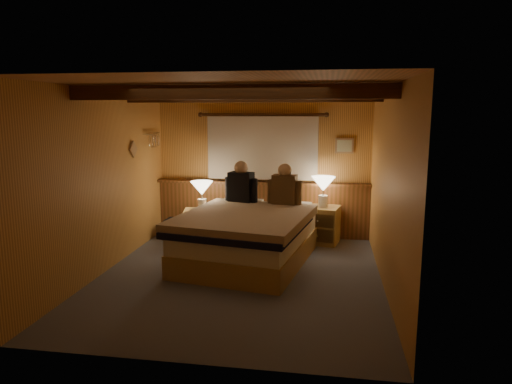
% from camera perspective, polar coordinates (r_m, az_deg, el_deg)
% --- Properties ---
extents(floor, '(4.20, 4.20, 0.00)m').
position_cam_1_polar(floor, '(6.00, -2.07, -10.50)').
color(floor, '#565A67').
rests_on(floor, ground).
extents(ceiling, '(4.20, 4.20, 0.00)m').
position_cam_1_polar(ceiling, '(5.63, -2.23, 13.05)').
color(ceiling, '#CC854C').
rests_on(ceiling, wall_back).
extents(wall_back, '(3.60, 0.00, 3.60)m').
position_cam_1_polar(wall_back, '(7.74, 0.85, 3.34)').
color(wall_back, '#DCA24F').
rests_on(wall_back, floor).
extents(wall_left, '(0.00, 4.20, 4.20)m').
position_cam_1_polar(wall_left, '(6.29, -18.47, 1.25)').
color(wall_left, '#DCA24F').
rests_on(wall_left, floor).
extents(wall_right, '(0.00, 4.20, 4.20)m').
position_cam_1_polar(wall_right, '(5.63, 16.14, 0.40)').
color(wall_right, '#DCA24F').
rests_on(wall_right, floor).
extents(wall_front, '(3.60, 0.00, 3.60)m').
position_cam_1_polar(wall_front, '(3.69, -8.45, -4.25)').
color(wall_front, '#DCA24F').
rests_on(wall_front, floor).
extents(wainscot, '(3.60, 0.23, 0.94)m').
position_cam_1_polar(wainscot, '(7.79, 0.77, -1.94)').
color(wainscot, brown).
rests_on(wainscot, wall_back).
extents(curtain_window, '(2.18, 0.09, 1.11)m').
position_cam_1_polar(curtain_window, '(7.64, 0.78, 5.67)').
color(curtain_window, '#4E2A13').
rests_on(curtain_window, wall_back).
extents(ceiling_beams, '(3.60, 1.65, 0.16)m').
position_cam_1_polar(ceiling_beams, '(5.77, -1.93, 12.08)').
color(ceiling_beams, '#4E2A13').
rests_on(ceiling_beams, ceiling).
extents(coat_rail, '(0.05, 0.55, 0.24)m').
position_cam_1_polar(coat_rail, '(7.64, -12.68, 6.52)').
color(coat_rail, silver).
rests_on(coat_rail, wall_left).
extents(framed_print, '(0.30, 0.04, 0.25)m').
position_cam_1_polar(framed_print, '(7.61, 10.99, 5.69)').
color(framed_print, '#A57C52').
rests_on(framed_print, wall_back).
extents(bed, '(1.95, 2.36, 0.72)m').
position_cam_1_polar(bed, '(6.42, -1.10, -5.58)').
color(bed, '#B18B4B').
rests_on(bed, floor).
extents(nightstand_left, '(0.57, 0.53, 0.54)m').
position_cam_1_polar(nightstand_left, '(7.43, -7.03, -4.30)').
color(nightstand_left, '#B18B4B').
rests_on(nightstand_left, floor).
extents(nightstand_right, '(0.63, 0.59, 0.60)m').
position_cam_1_polar(nightstand_right, '(7.46, 8.16, -4.06)').
color(nightstand_right, '#B18B4B').
rests_on(nightstand_right, floor).
extents(lamp_left, '(0.35, 0.35, 0.46)m').
position_cam_1_polar(lamp_left, '(7.32, -6.80, 0.26)').
color(lamp_left, white).
rests_on(lamp_left, nightstand_left).
extents(lamp_right, '(0.37, 0.37, 0.49)m').
position_cam_1_polar(lamp_right, '(7.32, 8.41, 0.78)').
color(lamp_right, white).
rests_on(lamp_right, nightstand_right).
extents(person_left, '(0.53, 0.30, 0.66)m').
position_cam_1_polar(person_left, '(7.07, -1.88, 0.89)').
color(person_left, black).
rests_on(person_left, bed).
extents(person_right, '(0.52, 0.26, 0.64)m').
position_cam_1_polar(person_right, '(6.88, 3.60, 0.56)').
color(person_right, '#4D371E').
rests_on(person_right, bed).
extents(duffel_bag, '(0.56, 0.34, 0.39)m').
position_cam_1_polar(duffel_bag, '(7.75, -9.21, -4.53)').
color(duffel_bag, black).
rests_on(duffel_bag, floor).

